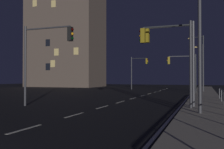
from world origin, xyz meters
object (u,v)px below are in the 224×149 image
traffic_light_far_right (172,48)px  traffic_light_mid_right (45,49)px  traffic_light_near_left (168,48)px  building_distant (66,26)px  traffic_light_mid_left (138,67)px  traffic_light_far_center (183,66)px  street_lamp_across_street (201,58)px  street_lamp_mid_block (201,63)px  street_lamp_corner (204,31)px

traffic_light_far_right → traffic_light_mid_right: bearing=-164.3°
traffic_light_far_right → traffic_light_near_left: size_ratio=1.03×
traffic_light_far_right → building_distant: building_distant is taller
traffic_light_mid_left → building_distant: bearing=156.0°
traffic_light_far_center → street_lamp_across_street: size_ratio=0.63×
traffic_light_mid_right → traffic_light_far_right: traffic_light_mid_right is taller
traffic_light_far_center → street_lamp_across_street: bearing=62.4°
traffic_light_far_right → street_lamp_mid_block: size_ratio=0.85×
traffic_light_far_right → traffic_light_mid_left: 27.16m
traffic_light_mid_right → building_distant: bearing=118.5°
traffic_light_near_left → building_distant: 46.42m
traffic_light_far_center → traffic_light_near_left: bearing=-88.4°
traffic_light_mid_left → building_distant: building_distant is taller
traffic_light_far_right → street_lamp_mid_block: bearing=85.2°
street_lamp_across_street → traffic_light_near_left: bearing=-94.5°
traffic_light_mid_left → building_distant: size_ratio=0.20×
traffic_light_mid_left → street_lamp_mid_block: (10.47, -5.61, 0.17)m
traffic_light_mid_right → traffic_light_far_right: size_ratio=1.03×
traffic_light_far_right → street_lamp_corner: size_ratio=0.77×
street_lamp_corner → traffic_light_mid_left: bearing=110.5°
traffic_light_far_center → street_lamp_across_street: street_lamp_across_street is taller
traffic_light_mid_right → traffic_light_near_left: 8.43m
traffic_light_mid_right → traffic_light_mid_left: 28.07m
traffic_light_far_center → traffic_light_mid_left: size_ratio=0.87×
traffic_light_far_center → street_lamp_corner: size_ratio=0.68×
traffic_light_mid_left → building_distant: 23.73m
street_lamp_mid_block → traffic_light_far_right: bearing=-94.8°
traffic_light_mid_right → building_distant: size_ratio=0.20×
building_distant → traffic_light_near_left: bearing=-51.4°
traffic_light_far_center → traffic_light_far_right: 16.53m
traffic_light_far_right → street_lamp_mid_block: (1.68, 20.09, 0.07)m
traffic_light_mid_right → street_lamp_corner: street_lamp_corner is taller
street_lamp_mid_block → street_lamp_across_street: 0.95m
traffic_light_far_center → street_lamp_mid_block: size_ratio=0.75×
traffic_light_far_right → traffic_light_mid_left: bearing=108.9°
traffic_light_near_left → street_lamp_across_street: street_lamp_across_street is taller
traffic_light_near_left → street_lamp_mid_block: street_lamp_mid_block is taller
traffic_light_mid_left → street_lamp_across_street: 11.56m
traffic_light_far_right → traffic_light_mid_left: traffic_light_far_right is taller
traffic_light_near_left → street_lamp_across_street: size_ratio=0.69×
street_lamp_mid_block → street_lamp_corner: bearing=-89.1°
traffic_light_far_center → traffic_light_mid_right: 20.45m
traffic_light_far_right → building_distant: 45.74m
traffic_light_mid_right → building_distant: 43.06m
traffic_light_mid_left → street_lamp_mid_block: street_lamp_mid_block is taller
traffic_light_mid_right → building_distant: building_distant is taller
street_lamp_corner → building_distant: building_distant is taller
traffic_light_far_center → traffic_light_mid_left: traffic_light_mid_left is taller
street_lamp_corner → street_lamp_mid_block: bearing=90.9°
traffic_light_near_left → street_lamp_corner: size_ratio=0.75×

